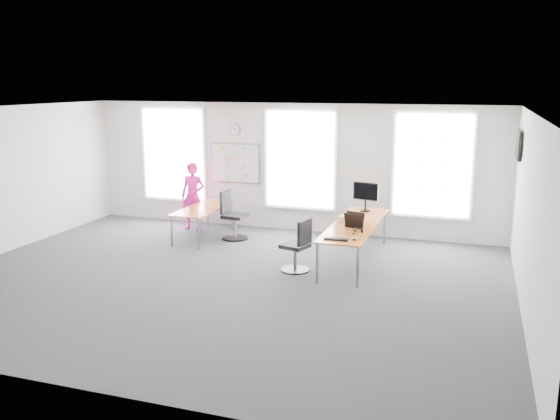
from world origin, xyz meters
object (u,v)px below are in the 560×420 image
(desk_left, at_px, (203,210))
(chair_left, at_px, (232,218))
(headphones, at_px, (358,230))
(desk_right, at_px, (355,226))
(person, at_px, (193,196))
(monitor, at_px, (366,194))
(keyboard, at_px, (336,239))
(chair_right, at_px, (298,249))

(desk_left, height_order, chair_left, chair_left)
(chair_left, height_order, headphones, chair_left)
(desk_left, bearing_deg, chair_left, 11.40)
(desk_right, xyz_separation_m, headphones, (0.19, -0.66, 0.10))
(desk_right, relative_size, person, 1.94)
(headphones, height_order, monitor, monitor)
(person, bearing_deg, keyboard, -34.18)
(desk_left, bearing_deg, desk_right, -11.13)
(desk_left, distance_m, chair_right, 3.20)
(keyboard, bearing_deg, desk_left, 151.48)
(chair_right, height_order, chair_left, chair_left)
(headphones, bearing_deg, desk_left, 147.91)
(desk_left, height_order, headphones, headphones)
(chair_left, relative_size, keyboard, 2.50)
(desk_right, height_order, keyboard, keyboard)
(desk_right, bearing_deg, person, 162.25)
(headphones, bearing_deg, chair_left, 142.26)
(keyboard, bearing_deg, person, 148.37)
(desk_left, relative_size, chair_right, 1.91)
(person, bearing_deg, chair_left, -23.69)
(desk_right, distance_m, chair_right, 1.33)
(desk_left, bearing_deg, headphones, -19.83)
(desk_right, height_order, person, person)
(chair_right, xyz_separation_m, chair_left, (-2.08, 1.79, 0.04))
(desk_left, relative_size, headphones, 10.94)
(chair_left, relative_size, headphones, 6.23)
(desk_left, xyz_separation_m, chair_right, (2.73, -1.66, -0.20))
(chair_right, height_order, headphones, chair_right)
(keyboard, bearing_deg, headphones, 68.56)
(desk_right, relative_size, keyboard, 7.19)
(person, distance_m, headphones, 4.81)
(desk_left, xyz_separation_m, headphones, (3.80, -1.37, 0.17))
(chair_left, height_order, monitor, monitor)
(desk_right, bearing_deg, chair_right, -132.72)
(chair_left, xyz_separation_m, monitor, (2.94, 0.33, 0.66))
(chair_right, bearing_deg, person, -108.78)
(chair_right, bearing_deg, monitor, 173.87)
(desk_right, relative_size, chair_right, 3.13)
(desk_left, bearing_deg, chair_right, -31.34)
(desk_right, bearing_deg, desk_left, 168.87)
(monitor, bearing_deg, keyboard, -77.66)
(monitor, bearing_deg, chair_left, -160.05)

